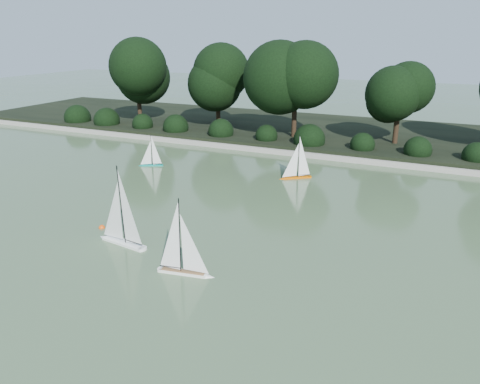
% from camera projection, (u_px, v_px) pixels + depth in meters
% --- Properties ---
extents(ground, '(80.00, 80.00, 0.00)m').
position_uv_depth(ground, '(260.00, 273.00, 9.07)').
color(ground, '#3B4E2F').
rests_on(ground, ground).
extents(pond_coping, '(40.00, 0.35, 0.18)m').
position_uv_depth(pond_coping, '(356.00, 160.00, 16.77)').
color(pond_coping, gray).
rests_on(pond_coping, ground).
extents(far_bank, '(40.00, 8.00, 0.30)m').
position_uv_depth(far_bank, '(375.00, 137.00, 20.19)').
color(far_bank, black).
rests_on(far_bank, ground).
extents(tree_line, '(26.31, 3.93, 4.39)m').
position_uv_depth(tree_line, '(408.00, 82.00, 17.55)').
color(tree_line, black).
rests_on(tree_line, ground).
extents(shrub_hedge, '(29.10, 1.10, 1.10)m').
position_uv_depth(shrub_hedge, '(362.00, 145.00, 17.43)').
color(shrub_hedge, black).
rests_on(shrub_hedge, ground).
extents(sailboat_white_a, '(1.42, 0.42, 1.93)m').
position_uv_depth(sailboat_white_a, '(119.00, 230.00, 10.26)').
color(sailboat_white_a, white).
rests_on(sailboat_white_a, ground).
extents(sailboat_white_b, '(1.19, 0.37, 1.62)m').
position_uv_depth(sailboat_white_b, '(187.00, 262.00, 8.95)').
color(sailboat_white_b, white).
rests_on(sailboat_white_b, ground).
extents(sailboat_orange, '(0.96, 0.78, 1.51)m').
position_uv_depth(sailboat_orange, '(294.00, 171.00, 14.86)').
color(sailboat_orange, '#DF5E03').
rests_on(sailboat_orange, ground).
extents(sailboat_teal, '(0.84, 0.50, 1.20)m').
position_uv_depth(sailboat_teal, '(150.00, 161.00, 16.29)').
color(sailboat_teal, '#0D9183').
rests_on(sailboat_teal, ground).
extents(race_buoy, '(0.15, 0.15, 0.15)m').
position_uv_depth(race_buoy, '(102.00, 228.00, 11.16)').
color(race_buoy, '#F64F0C').
rests_on(race_buoy, ground).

